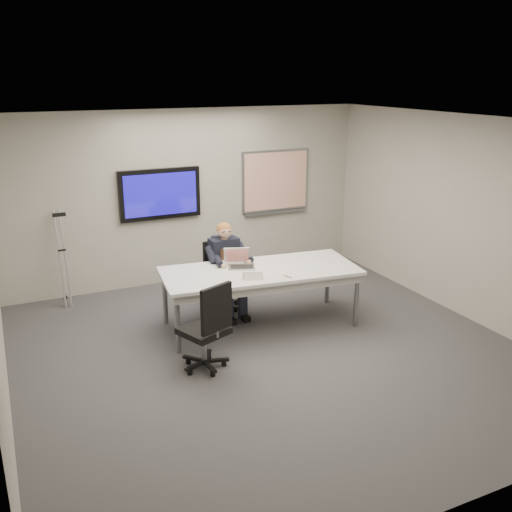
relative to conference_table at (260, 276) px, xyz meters
name	(u,v)px	position (x,y,z in m)	size (l,w,h in m)	color
floor	(271,353)	(-0.23, -0.81, -0.72)	(6.00, 6.00, 0.02)	#38383B
ceiling	(273,122)	(-0.23, -0.81, 2.08)	(6.00, 6.00, 0.02)	silver
wall_back	(189,197)	(-0.23, 2.19, 0.68)	(6.00, 0.02, 2.80)	#A29E92
wall_front	(459,354)	(-0.23, -3.81, 0.68)	(6.00, 0.02, 2.80)	#A29E92
wall_right	(466,219)	(2.77, -0.81, 0.68)	(0.02, 6.00, 2.80)	#A29E92
conference_table	(260,276)	(0.00, 0.00, 0.00)	(2.73, 1.39, 0.81)	white
tv_display	(160,194)	(-0.73, 2.14, 0.78)	(1.30, 0.09, 0.80)	black
whiteboard	(275,182)	(1.32, 2.16, 0.81)	(1.25, 0.08, 1.10)	gray
office_chair_far	(222,288)	(-0.25, 0.78, -0.40)	(0.57, 0.57, 1.01)	black
office_chair_near	(207,343)	(-1.09, -0.86, -0.38)	(0.67, 0.67, 1.09)	black
seated_person	(229,279)	(-0.24, 0.53, -0.18)	(0.42, 0.72, 1.32)	#1F2234
crutch	(62,257)	(-2.31, 1.93, 0.02)	(0.20, 0.44, 1.48)	#B3B5BB
laptop	(240,262)	(-0.20, 0.23, 0.16)	(0.42, 0.44, 0.25)	#B1B1B3
name_tent	(253,276)	(-0.25, -0.30, 0.14)	(0.24, 0.07, 0.10)	white
pen	(288,276)	(0.19, -0.42, 0.10)	(0.01, 0.01, 0.13)	black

